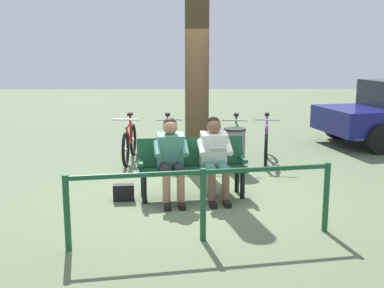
# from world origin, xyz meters

# --- Properties ---
(ground_plane) EXTENTS (40.00, 40.00, 0.00)m
(ground_plane) POSITION_xyz_m (0.00, 0.00, 0.00)
(ground_plane) COLOR #566647
(bench) EXTENTS (1.65, 0.69, 0.87)m
(bench) POSITION_xyz_m (-0.07, 0.09, 0.51)
(bench) COLOR #194C2D
(bench) RESTS_ON ground
(person_reading) EXTENTS (0.53, 0.80, 1.20)m
(person_reading) POSITION_xyz_m (-0.41, 0.21, 0.66)
(person_reading) COLOR white
(person_reading) RESTS_ON ground
(person_companion) EXTENTS (0.53, 0.80, 1.20)m
(person_companion) POSITION_xyz_m (0.23, 0.30, 0.66)
(person_companion) COLOR #4C8C7A
(person_companion) RESTS_ON ground
(handbag) EXTENTS (0.31, 0.16, 0.24)m
(handbag) POSITION_xyz_m (0.92, 0.30, 0.12)
(handbag) COLOR black
(handbag) RESTS_ON ground
(tree_trunk) EXTENTS (0.42, 0.42, 3.33)m
(tree_trunk) POSITION_xyz_m (-0.19, -1.30, 1.66)
(tree_trunk) COLOR #4C3823
(tree_trunk) RESTS_ON ground
(litter_bin) EXTENTS (0.40, 0.40, 0.78)m
(litter_bin) POSITION_xyz_m (-0.87, -1.41, 0.39)
(litter_bin) COLOR slate
(litter_bin) RESTS_ON ground
(bicycle_blue) EXTENTS (0.49, 1.66, 0.94)m
(bicycle_blue) POSITION_xyz_m (-1.58, -2.17, 0.36)
(bicycle_blue) COLOR black
(bicycle_blue) RESTS_ON ground
(bicycle_black) EXTENTS (0.48, 1.67, 0.94)m
(bicycle_black) POSITION_xyz_m (-0.97, -2.13, 0.36)
(bicycle_black) COLOR black
(bicycle_black) RESTS_ON ground
(bicycle_red) EXTENTS (0.48, 1.67, 0.94)m
(bicycle_red) POSITION_xyz_m (-0.27, -2.27, 0.36)
(bicycle_red) COLOR black
(bicycle_red) RESTS_ON ground
(bicycle_orange) EXTENTS (0.48, 1.68, 0.94)m
(bicycle_orange) POSITION_xyz_m (0.34, -2.22, 0.36)
(bicycle_orange) COLOR black
(bicycle_orange) RESTS_ON ground
(bicycle_green) EXTENTS (0.48, 1.68, 0.94)m
(bicycle_green) POSITION_xyz_m (1.11, -2.25, 0.36)
(bicycle_green) COLOR black
(bicycle_green) RESTS_ON ground
(railing_fence) EXTENTS (3.04, 0.58, 0.85)m
(railing_fence) POSITION_xyz_m (-0.17, 1.81, 0.59)
(railing_fence) COLOR #194C2D
(railing_fence) RESTS_ON ground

